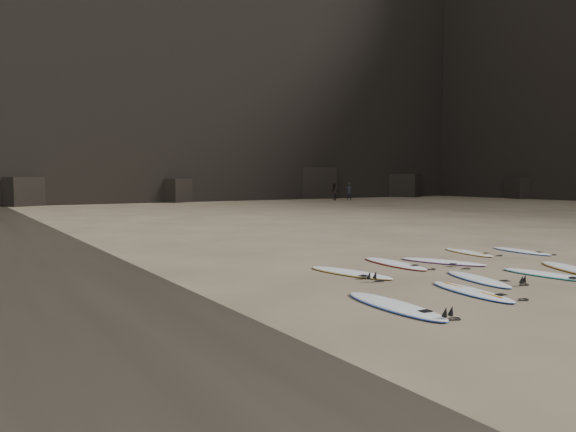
% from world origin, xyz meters
% --- Properties ---
extents(ground, '(240.00, 240.00, 0.00)m').
position_xyz_m(ground, '(0.00, 0.00, 0.00)').
color(ground, '#897559').
rests_on(ground, ground).
extents(headland, '(170.00, 101.00, 63.47)m').
position_xyz_m(headland, '(23.84, 48.78, 21.02)').
color(headland, black).
rests_on(headland, ground).
extents(surfboard_0, '(0.80, 2.82, 0.10)m').
position_xyz_m(surfboard_0, '(-4.27, -0.87, 0.05)').
color(surfboard_0, white).
rests_on(surfboard_0, ground).
extents(surfboard_1, '(0.94, 2.51, 0.09)m').
position_xyz_m(surfboard_1, '(-1.93, -0.73, 0.04)').
color(surfboard_1, white).
rests_on(surfboard_1, ground).
extents(surfboard_2, '(1.15, 2.46, 0.09)m').
position_xyz_m(surfboard_2, '(-0.60, 0.20, 0.04)').
color(surfboard_2, white).
rests_on(surfboard_2, ground).
extents(surfboard_3, '(0.87, 2.55, 0.09)m').
position_xyz_m(surfboard_3, '(1.40, -0.36, 0.05)').
color(surfboard_3, white).
rests_on(surfboard_3, ground).
extents(surfboard_4, '(1.73, 2.74, 0.10)m').
position_xyz_m(surfboard_4, '(2.72, -0.19, 0.05)').
color(surfboard_4, white).
rests_on(surfboard_4, ground).
extents(surfboard_5, '(1.20, 2.72, 0.10)m').
position_xyz_m(surfboard_5, '(-2.69, 2.52, 0.05)').
color(surfboard_5, white).
rests_on(surfboard_5, ground).
extents(surfboard_6, '(0.82, 2.69, 0.10)m').
position_xyz_m(surfboard_6, '(-0.67, 3.07, 0.05)').
color(surfboard_6, white).
rests_on(surfboard_6, ground).
extents(surfboard_7, '(1.58, 2.58, 0.09)m').
position_xyz_m(surfboard_7, '(0.78, 2.61, 0.05)').
color(surfboard_7, white).
rests_on(surfboard_7, ground).
extents(surfboard_8, '(0.94, 2.34, 0.08)m').
position_xyz_m(surfboard_8, '(3.06, 3.61, 0.04)').
color(surfboard_8, white).
rests_on(surfboard_8, ground).
extents(surfboard_9, '(0.71, 2.32, 0.08)m').
position_xyz_m(surfboard_9, '(4.79, 2.88, 0.04)').
color(surfboard_9, white).
rests_on(surfboard_9, ground).
extents(person_a, '(0.83, 0.79, 1.90)m').
position_xyz_m(person_a, '(25.59, 38.87, 0.95)').
color(person_a, black).
rests_on(person_a, ground).
extents(person_b, '(1.05, 1.11, 1.80)m').
position_xyz_m(person_b, '(24.03, 39.50, 0.90)').
color(person_b, black).
rests_on(person_b, ground).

